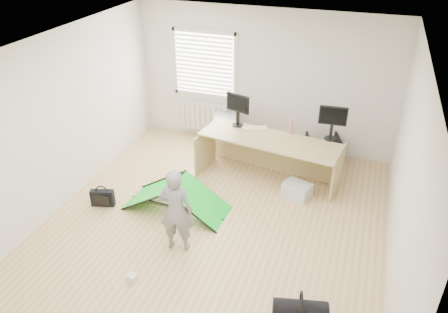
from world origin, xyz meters
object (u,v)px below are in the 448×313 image
(thermos, at_px, (291,126))
(person, at_px, (176,211))
(monitor_left, at_px, (238,114))
(office_chair, at_px, (323,150))
(desk, at_px, (268,160))
(kite, at_px, (176,195))
(storage_crate, at_px, (297,190))
(filing_cabinet, at_px, (225,131))
(monitor_right, at_px, (332,127))
(laptop_bag, at_px, (103,198))

(thermos, xyz_separation_m, person, (-1.05, -2.48, -0.30))
(monitor_left, distance_m, office_chair, 1.76)
(monitor_left, xyz_separation_m, office_chair, (1.49, 0.57, -0.76))
(desk, distance_m, kite, 1.76)
(desk, height_order, storage_crate, desk)
(office_chair, bearing_deg, kite, 28.51)
(kite, height_order, storage_crate, kite)
(filing_cabinet, bearing_deg, desk, -57.07)
(monitor_right, relative_size, laptop_bag, 1.23)
(laptop_bag, bearing_deg, thermos, 20.32)
(thermos, bearing_deg, office_chair, 45.72)
(desk, relative_size, monitor_left, 5.19)
(filing_cabinet, bearing_deg, storage_crate, -53.62)
(thermos, height_order, kite, thermos)
(kite, bearing_deg, filing_cabinet, 92.58)
(monitor_right, xyz_separation_m, laptop_bag, (-3.29, -1.94, -0.89))
(thermos, bearing_deg, storage_crate, -66.00)
(thermos, relative_size, kite, 0.15)
(office_chair, xyz_separation_m, laptop_bag, (-3.15, -2.51, -0.14))
(monitor_left, height_order, monitor_right, same)
(monitor_left, bearing_deg, filing_cabinet, 144.82)
(filing_cabinet, distance_m, monitor_left, 1.06)
(monitor_right, relative_size, storage_crate, 1.04)
(thermos, bearing_deg, kite, -131.39)
(filing_cabinet, relative_size, laptop_bag, 1.77)
(monitor_right, relative_size, office_chair, 0.76)
(person, distance_m, laptop_bag, 1.72)
(monitor_right, height_order, laptop_bag, monitor_right)
(monitor_right, distance_m, office_chair, 0.95)
(monitor_right, height_order, storage_crate, monitor_right)
(thermos, distance_m, person, 2.71)
(monitor_left, relative_size, thermos, 1.84)
(office_chair, distance_m, storage_crate, 1.26)
(monitor_right, height_order, office_chair, monitor_right)
(filing_cabinet, relative_size, monitor_right, 1.44)
(monitor_right, distance_m, thermos, 0.68)
(desk, distance_m, filing_cabinet, 1.49)
(filing_cabinet, relative_size, monitor_left, 1.44)
(office_chair, height_order, storage_crate, office_chair)
(thermos, height_order, laptop_bag, thermos)
(desk, height_order, monitor_left, monitor_left)
(office_chair, bearing_deg, thermos, 26.37)
(desk, relative_size, monitor_right, 5.20)
(kite, bearing_deg, storage_crate, 32.47)
(filing_cabinet, xyz_separation_m, laptop_bag, (-1.20, -2.59, -0.19))
(desk, bearing_deg, monitor_right, 26.88)
(storage_crate, bearing_deg, kite, -151.18)
(monitor_left, bearing_deg, person, -72.90)
(desk, relative_size, person, 1.87)
(thermos, relative_size, laptop_bag, 0.67)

